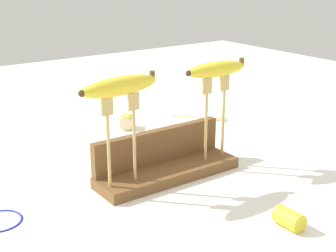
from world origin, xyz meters
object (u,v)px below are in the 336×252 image
banana_raised_left (120,86)px  fork_fallen_near (206,118)px  fork_stand_left (121,132)px  fork_stand_right (215,110)px  banana_chunk_far (288,218)px  banana_raised_right (216,69)px  banana_chunk_near (127,122)px

banana_raised_left → fork_fallen_near: banana_raised_left is taller
fork_stand_left → fork_stand_right: 0.25m
fork_stand_right → fork_fallen_near: bearing=52.9°
banana_raised_left → banana_chunk_far: bearing=-59.2°
fork_stand_right → banana_raised_right: 0.10m
banana_raised_right → fork_fallen_near: bearing=52.9°
banana_chunk_far → banana_raised_left: bearing=120.8°
fork_stand_right → fork_fallen_near: fork_stand_right is taller
banana_raised_left → fork_fallen_near: size_ratio=1.22×
fork_stand_left → banana_chunk_far: fork_stand_left is taller
banana_raised_right → banana_chunk_near: (-0.02, 0.37, -0.22)m
banana_raised_right → banana_chunk_far: (-0.07, -0.30, -0.22)m
banana_raised_right → fork_fallen_near: (0.23, 0.31, -0.24)m
banana_raised_left → banana_chunk_far: size_ratio=3.29×
banana_raised_left → fork_stand_right: bearing=0.0°
fork_stand_left → banana_chunk_far: bearing=-59.2°
banana_raised_right → banana_chunk_near: 0.43m
banana_raised_left → fork_fallen_near: bearing=32.2°
fork_stand_left → fork_stand_right: size_ratio=0.98×
fork_stand_left → fork_fallen_near: 0.59m
fork_fallen_near → banana_chunk_near: size_ratio=2.52×
banana_raised_left → banana_chunk_near: bearing=58.0°
fork_stand_right → banana_chunk_near: size_ratio=3.21×
fork_stand_left → fork_fallen_near: fork_stand_left is taller
fork_stand_right → banana_raised_right: (-0.00, 0.00, 0.10)m
fork_stand_right → banana_raised_left: (-0.25, -0.00, 0.09)m
banana_raised_right → banana_chunk_far: bearing=-103.9°
fork_stand_left → banana_chunk_near: bearing=58.0°
banana_raised_right → banana_chunk_near: size_ratio=2.73×
fork_stand_left → banana_raised_right: banana_raised_right is taller
banana_chunk_far → fork_fallen_near: bearing=63.3°
banana_raised_right → fork_stand_left: bearing=-180.0°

